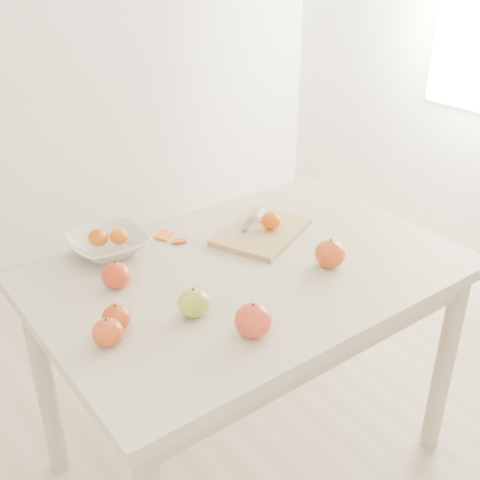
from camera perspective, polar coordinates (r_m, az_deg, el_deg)
ground at (r=2.21m, az=0.82°, el=-19.61°), size 3.50×3.50×0.00m
table at (r=1.78m, az=0.97°, el=-5.41°), size 1.20×0.80×0.75m
cutting_board at (r=1.90m, az=2.04°, el=0.75°), size 0.36×0.32×0.02m
board_tangerine at (r=1.89m, az=2.96°, el=1.86°), size 0.06×0.06×0.05m
fruit_bowl at (r=1.83m, az=-12.38°, el=-0.39°), size 0.23×0.23×0.06m
bowl_tangerine_near at (r=1.82m, az=-13.31°, el=0.23°), size 0.06×0.06×0.05m
bowl_tangerine_far at (r=1.82m, az=-11.41°, el=0.36°), size 0.05×0.05×0.05m
orange_peel_a at (r=1.91m, az=-7.21°, el=0.36°), size 0.07×0.07×0.01m
orange_peel_b at (r=1.87m, az=-5.82°, el=-0.15°), size 0.06×0.05×0.01m
paring_knife at (r=1.97m, az=1.84°, el=2.30°), size 0.15×0.10×0.01m
apple_green at (r=1.52m, az=-4.39°, el=-5.96°), size 0.08×0.08×0.07m
apple_red_c at (r=1.44m, az=1.25°, el=-7.61°), size 0.09×0.09×0.08m
apple_red_a at (r=1.66m, az=-11.66°, el=-3.30°), size 0.08×0.08×0.07m
apple_red_b at (r=1.45m, az=-12.44°, el=-8.53°), size 0.07×0.07×0.07m
apple_red_d at (r=1.50m, az=-11.65°, el=-7.18°), size 0.07×0.07×0.06m
apple_red_e at (r=1.74m, az=8.52°, el=-1.28°), size 0.09×0.09×0.08m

